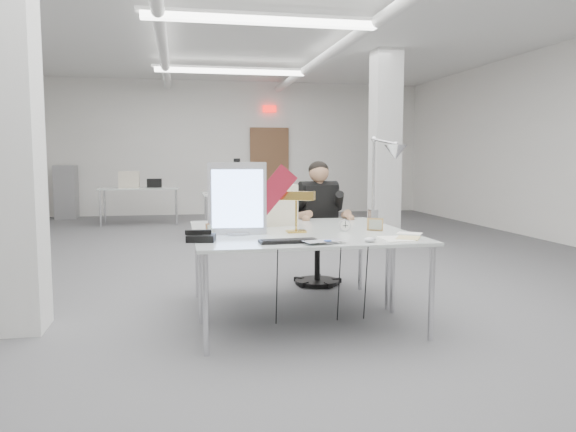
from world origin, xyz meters
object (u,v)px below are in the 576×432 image
object	(u,v)px
desk_main	(311,239)
office_chair	(317,241)
monitor	(237,199)
architect_lamp	(383,179)
seated_person	(319,203)
bankers_lamp	(296,213)
laptop	(328,243)
beige_monitor	(271,204)
desk_phone	(201,238)

from	to	relation	value
desk_main	office_chair	xyz separation A→B (m)	(0.46, 1.61, -0.27)
monitor	architect_lamp	size ratio (longest dim) A/B	0.69
seated_person	architect_lamp	size ratio (longest dim) A/B	1.09
monitor	bankers_lamp	distance (m)	0.51
bankers_lamp	architect_lamp	bearing A→B (deg)	47.36
office_chair	laptop	bearing A→B (deg)	-111.76
desk_main	laptop	xyz separation A→B (m)	(0.04, -0.36, 0.02)
office_chair	seated_person	bearing A→B (deg)	-99.79
desk_main	beige_monitor	xyz separation A→B (m)	(-0.16, 0.93, 0.20)
desk_main	office_chair	world-z (taller)	office_chair
bankers_lamp	beige_monitor	bearing A→B (deg)	125.41
desk_main	monitor	xyz separation A→B (m)	(-0.54, 0.30, 0.31)
monitor	bankers_lamp	world-z (taller)	monitor
monitor	architect_lamp	xyz separation A→B (m)	(1.39, 0.41, 0.13)
office_chair	beige_monitor	bearing A→B (deg)	-142.27
bankers_lamp	architect_lamp	distance (m)	1.01
laptop	beige_monitor	world-z (taller)	beige_monitor
architect_lamp	beige_monitor	bearing A→B (deg)	-172.23
desk_phone	beige_monitor	world-z (taller)	beige_monitor
office_chair	monitor	world-z (taller)	monitor
monitor	laptop	bearing A→B (deg)	-44.12
desk_phone	architect_lamp	distance (m)	1.89
architect_lamp	bankers_lamp	bearing A→B (deg)	-136.83
seated_person	monitor	size ratio (longest dim) A/B	1.58
seated_person	desk_phone	xyz separation A→B (m)	(-1.31, -1.58, -0.12)
laptop	architect_lamp	size ratio (longest dim) A/B	0.37
desk_main	office_chair	distance (m)	1.70
bankers_lamp	architect_lamp	world-z (taller)	architect_lamp
beige_monitor	architect_lamp	size ratio (longest dim) A/B	0.47
desk_main	architect_lamp	size ratio (longest dim) A/B	2.11
monitor	laptop	world-z (taller)	monitor
monitor	desk_phone	world-z (taller)	monitor
laptop	seated_person	bearing A→B (deg)	62.99
seated_person	monitor	world-z (taller)	seated_person
desk_main	desk_phone	xyz separation A→B (m)	(-0.85, -0.02, 0.04)
monitor	bankers_lamp	bearing A→B (deg)	7.76
desk_main	seated_person	distance (m)	1.64
monitor	beige_monitor	bearing A→B (deg)	63.38
office_chair	monitor	bearing A→B (deg)	-137.13
desk_main	bankers_lamp	world-z (taller)	bankers_lamp
laptop	monitor	bearing A→B (deg)	116.81
office_chair	architect_lamp	bearing A→B (deg)	-76.34
laptop	bankers_lamp	distance (m)	0.71
office_chair	desk_phone	distance (m)	2.11
bankers_lamp	desk_phone	size ratio (longest dim) A/B	1.56
desk_main	monitor	distance (m)	0.69
desk_phone	beige_monitor	xyz separation A→B (m)	(0.69, 0.96, 0.16)
beige_monitor	architect_lamp	xyz separation A→B (m)	(1.01, -0.23, 0.24)
office_chair	bankers_lamp	xyz separation A→B (m)	(-0.51, -1.28, 0.44)
desk_phone	architect_lamp	size ratio (longest dim) A/B	0.24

